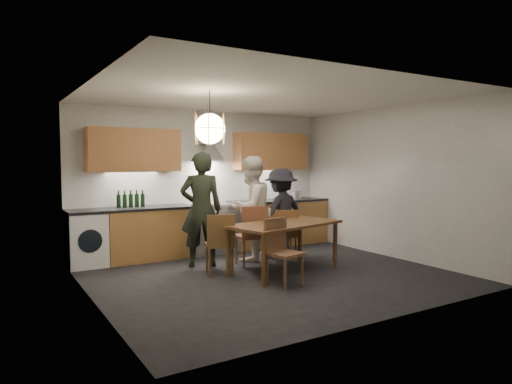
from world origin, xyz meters
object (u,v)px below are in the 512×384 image
dining_table (284,228)px  stock_pot (296,195)px  chair_back_left (220,240)px  person_left (201,209)px  chair_front (280,247)px  person_right (281,212)px  person_mid (251,208)px  mixing_bowl (256,199)px  wine_bottles (131,199)px

dining_table → stock_pot: bearing=36.3°
chair_back_left → stock_pot: bearing=-129.6°
person_left → stock_pot: bearing=-139.8°
chair_front → person_right: (1.07, 1.57, 0.26)m
dining_table → chair_back_left: 0.99m
stock_pot → dining_table: bearing=-130.4°
chair_back_left → person_mid: 1.18m
mixing_bowl → wine_bottles: 2.37m
dining_table → person_left: size_ratio=1.06×
dining_table → person_mid: bearing=78.0°
dining_table → stock_pot: stock_pot is taller
person_right → wine_bottles: (-2.37, 0.97, 0.27)m
person_right → wine_bottles: bearing=-33.4°
person_left → wine_bottles: 1.30m
wine_bottles → person_right: bearing=-22.3°
chair_back_left → stock_pot: stock_pot is taller
chair_front → mixing_bowl: bearing=54.4°
person_left → stock_pot: size_ratio=8.62×
person_mid → wine_bottles: 2.02m
dining_table → mixing_bowl: size_ratio=6.31×
chair_back_left → person_left: 0.78m
mixing_bowl → dining_table: bearing=-108.4°
person_mid → person_right: (0.63, 0.03, -0.11)m
chair_back_left → wine_bottles: wine_bottles is taller
person_left → wine_bottles: person_left is taller
person_left → stock_pot: (2.57, 0.96, 0.06)m
person_mid → wine_bottles: size_ratio=3.72×
person_left → wine_bottles: (-0.84, 0.99, 0.13)m
stock_pot → chair_front: bearing=-129.9°
person_left → mixing_bowl: bearing=-131.3°
dining_table → person_right: size_ratio=1.24×
person_mid → wine_bottles: person_mid is taller
chair_front → person_mid: person_mid is taller
person_left → dining_table: bearing=153.4°
chair_back_left → person_right: 1.71m
person_right → stock_pot: (1.03, 0.94, 0.20)m
mixing_bowl → chair_back_left: bearing=-135.3°
person_mid → stock_pot: (1.66, 0.97, 0.10)m
dining_table → person_left: bearing=120.4°
mixing_bowl → person_mid: bearing=-125.9°
dining_table → person_mid: person_mid is taller
person_mid → person_right: 0.64m
chair_back_left → person_right: bearing=-137.9°
dining_table → person_mid: (-0.02, 0.95, 0.22)m
dining_table → person_right: (0.61, 0.99, 0.11)m
stock_pot → wine_bottles: (-3.40, 0.03, 0.07)m
mixing_bowl → wine_bottles: wine_bottles is taller
person_left → person_mid: (0.91, -0.01, -0.03)m
chair_front → mixing_bowl: size_ratio=2.96×
chair_front → person_left: (-0.47, 1.55, 0.39)m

